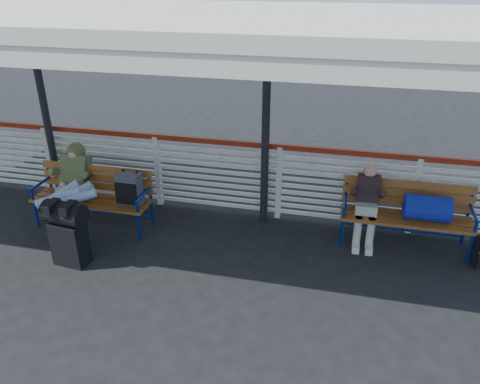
% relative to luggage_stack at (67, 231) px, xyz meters
% --- Properties ---
extents(ground, '(60.00, 60.00, 0.00)m').
position_rel_luggage_stack_xyz_m(ground, '(0.50, 0.00, -0.50)').
color(ground, black).
rests_on(ground, ground).
extents(fence, '(12.08, 0.08, 1.24)m').
position_rel_luggage_stack_xyz_m(fence, '(0.50, 1.90, 0.16)').
color(fence, silver).
rests_on(fence, ground).
extents(canopy, '(12.60, 3.60, 3.16)m').
position_rel_luggage_stack_xyz_m(canopy, '(0.50, 0.87, 2.54)').
color(canopy, silver).
rests_on(canopy, ground).
extents(luggage_stack, '(0.58, 0.37, 0.92)m').
position_rel_luggage_stack_xyz_m(luggage_stack, '(0.00, 0.00, 0.00)').
color(luggage_stack, black).
rests_on(luggage_stack, ground).
extents(bench_left, '(1.80, 0.56, 0.95)m').
position_rel_luggage_stack_xyz_m(bench_left, '(0.02, 1.03, 0.10)').
color(bench_left, brown).
rests_on(bench_left, ground).
extents(bench_right, '(1.80, 0.56, 0.92)m').
position_rel_luggage_stack_xyz_m(bench_right, '(4.51, 1.51, 0.10)').
color(bench_right, brown).
rests_on(bench_right, ground).
extents(traveler_man, '(0.94, 1.64, 0.77)m').
position_rel_luggage_stack_xyz_m(traveler_man, '(-0.35, 0.69, 0.24)').
color(traveler_man, '#9CADD2').
rests_on(traveler_man, ground).
extents(companion_person, '(0.32, 0.66, 1.15)m').
position_rel_luggage_stack_xyz_m(companion_person, '(3.82, 1.51, 0.10)').
color(companion_person, '#B6B5A5').
rests_on(companion_person, ground).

